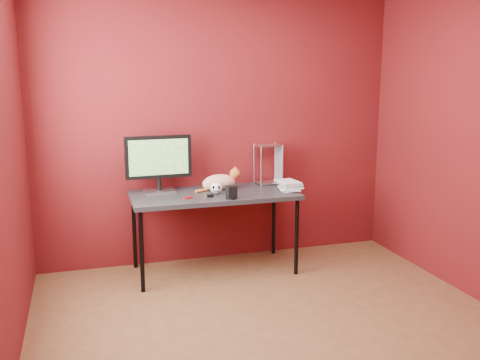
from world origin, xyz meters
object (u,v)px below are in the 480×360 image
object	(u,v)px
speaker	(231,193)
desk	(214,198)
book_stack	(281,139)
monitor	(159,161)
skull_mug	(216,188)
cat	(220,182)

from	to	relation	value
speaker	desk	bearing A→B (deg)	101.35
desk	speaker	bearing A→B (deg)	-70.92
speaker	book_stack	distance (m)	0.71
monitor	skull_mug	bearing A→B (deg)	-26.31
cat	speaker	bearing A→B (deg)	-90.03
cat	book_stack	distance (m)	0.70
desk	cat	world-z (taller)	cat
desk	book_stack	size ratio (longest dim) A/B	1.55
monitor	cat	distance (m)	0.60
desk	skull_mug	world-z (taller)	skull_mug
monitor	book_stack	size ratio (longest dim) A/B	0.62
desk	book_stack	bearing A→B (deg)	-6.40
desk	book_stack	world-z (taller)	book_stack
skull_mug	speaker	size ratio (longest dim) A/B	0.98
monitor	cat	size ratio (longest dim) A/B	1.33
desk	skull_mug	xyz separation A→B (m)	(0.01, -0.05, 0.11)
monitor	book_stack	distance (m)	1.13
monitor	skull_mug	size ratio (longest dim) A/B	5.33
monitor	book_stack	xyz separation A→B (m)	(1.09, -0.24, 0.19)
book_stack	speaker	bearing A→B (deg)	-159.48
monitor	speaker	distance (m)	0.75
cat	skull_mug	bearing A→B (deg)	-115.02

